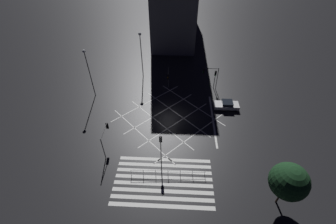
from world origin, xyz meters
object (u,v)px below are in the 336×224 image
Objects in this scene: street_lamp_east at (88,65)px; waiting_car at (226,105)px; traffic_light_sw_cross at (105,134)px; street_lamp_west at (141,46)px; traffic_light_ne_cross at (215,76)px; traffic_light_median_north at (168,77)px; street_tree_near at (289,182)px; traffic_light_median_south at (161,144)px; traffic_light_ne_main at (210,74)px.

street_lamp_east reaches higher than waiting_car.
street_lamp_west is at bearing -6.74° from traffic_light_sw_cross.
street_lamp_west is (-13.65, 3.75, 3.64)m from traffic_light_ne_cross.
street_lamp_east is (-12.93, -1.88, 2.87)m from traffic_light_median_north.
street_tree_near is at bearing -35.56° from street_lamp_east.
traffic_light_median_south is 14.24m from street_tree_near.
traffic_light_ne_cross is at bearing -74.75° from waiting_car.
street_tree_near is (13.14, -20.51, 0.98)m from traffic_light_median_north.
street_lamp_west reaches higher than traffic_light_sw_cross.
street_lamp_east is at bearing -81.33° from traffic_light_ne_cross.
street_lamp_east is 1.44× the size of street_tree_near.
traffic_light_ne_main is 7.46m from traffic_light_median_north.
traffic_light_median_south is 1.10× the size of waiting_car.
street_lamp_west is at bearing -31.60° from waiting_car.
traffic_light_sw_cross is 0.43× the size of street_lamp_west.
street_lamp_west is (-12.63, 3.99, 3.04)m from traffic_light_ne_main.
traffic_light_sw_cross is 15.72m from traffic_light_median_north.
traffic_light_sw_cross is at bearing -28.50° from traffic_light_median_north.
traffic_light_ne_cross is 0.87× the size of traffic_light_median_north.
street_tree_near reaches higher than traffic_light_median_north.
traffic_light_ne_main reaches higher than waiting_car.
traffic_light_sw_cross is 21.09m from traffic_light_ne_main.
traffic_light_sw_cross is at bearing -65.52° from street_lamp_east.
traffic_light_median_north is (7.50, 13.81, 0.34)m from traffic_light_sw_cross.
street_lamp_east reaches higher than traffic_light_median_north.
traffic_light_sw_cross is 0.43× the size of street_lamp_east.
street_lamp_west is (-5.26, 5.12, 3.17)m from traffic_light_median_north.
street_tree_near is (26.07, -18.63, -1.90)m from street_lamp_east.
traffic_light_ne_main is 18.19m from traffic_light_median_south.
street_tree_near is at bearing 104.92° from traffic_light_ne_main.
street_lamp_east is 32.10m from street_tree_near.
street_lamp_east reaches higher than traffic_light_ne_cross.
traffic_light_ne_main is 1.04× the size of traffic_light_median_north.
traffic_light_ne_main is 20.71m from street_lamp_east.
street_tree_near is (20.64, -6.70, 1.32)m from traffic_light_sw_cross.
street_lamp_east is 0.99× the size of street_lamp_west.
street_lamp_west reaches higher than street_lamp_east.
traffic_light_ne_cross is at bearing -167.14° from traffic_light_ne_main.
traffic_light_sw_cross is 19.38m from street_lamp_west.
traffic_light_sw_cross is 0.88× the size of traffic_light_median_north.
street_lamp_east is at bearing 43.35° from traffic_light_median_south.
traffic_light_ne_cross is at bearing 8.67° from street_lamp_east.
traffic_light_median_north is 0.70× the size of street_tree_near.
traffic_light_ne_cross is 18.85m from traffic_light_median_south.
street_lamp_west is at bearing 42.41° from street_lamp_east.
traffic_light_median_south is at bearing 159.06° from street_tree_near.
traffic_light_ne_main is at bearing -64.60° from waiting_car.
traffic_light_median_north is at bearing -28.50° from traffic_light_sw_cross.
traffic_light_sw_cross is 13.50m from street_lamp_east.
street_lamp_west reaches higher than traffic_light_median_south.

